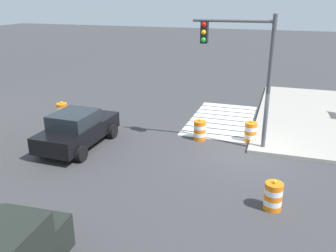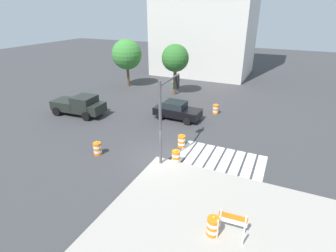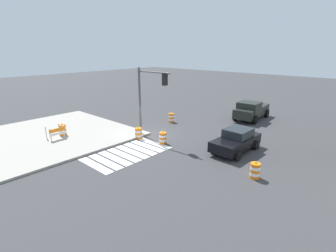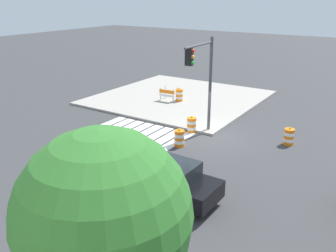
# 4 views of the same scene
# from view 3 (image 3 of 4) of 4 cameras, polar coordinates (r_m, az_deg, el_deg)

# --- Properties ---
(ground_plane) EXTENTS (120.00, 120.00, 0.00)m
(ground_plane) POSITION_cam_3_polar(r_m,az_deg,el_deg) (21.96, -3.87, -1.88)
(ground_plane) COLOR #38383A
(sidewalk_corner) EXTENTS (12.00, 12.00, 0.15)m
(sidewalk_corner) POSITION_cam_3_polar(r_m,az_deg,el_deg) (23.69, -24.87, -1.86)
(sidewalk_corner) COLOR #9E998E
(sidewalk_corner) RESTS_ON ground
(crosswalk_stripes) EXTENTS (5.85, 3.20, 0.02)m
(crosswalk_stripes) POSITION_cam_3_polar(r_m,az_deg,el_deg) (18.23, -8.99, -6.06)
(crosswalk_stripes) COLOR silver
(crosswalk_stripes) RESTS_ON ground
(sports_car) EXTENTS (4.34, 2.21, 1.63)m
(sports_car) POSITION_cam_3_polar(r_m,az_deg,el_deg) (18.82, 15.02, -3.08)
(sports_car) COLOR black
(sports_car) RESTS_ON ground
(pickup_truck) EXTENTS (5.27, 2.61, 1.92)m
(pickup_truck) POSITION_cam_3_polar(r_m,az_deg,el_deg) (27.66, 18.03, 3.36)
(pickup_truck) COLOR black
(pickup_truck) RESTS_ON ground
(traffic_barrel_near_corner) EXTENTS (0.56, 0.56, 1.02)m
(traffic_barrel_near_corner) POSITION_cam_3_polar(r_m,az_deg,el_deg) (20.89, -6.63, -1.64)
(traffic_barrel_near_corner) COLOR orange
(traffic_barrel_near_corner) RESTS_ON ground
(traffic_barrel_crosswalk_end) EXTENTS (0.56, 0.56, 1.02)m
(traffic_barrel_crosswalk_end) POSITION_cam_3_polar(r_m,az_deg,el_deg) (15.44, 18.89, -9.41)
(traffic_barrel_crosswalk_end) COLOR orange
(traffic_barrel_crosswalk_end) RESTS_ON ground
(traffic_barrel_median_near) EXTENTS (0.56, 0.56, 1.02)m
(traffic_barrel_median_near) POSITION_cam_3_polar(r_m,az_deg,el_deg) (25.43, 0.72, 1.86)
(traffic_barrel_median_near) COLOR orange
(traffic_barrel_median_near) RESTS_ON ground
(traffic_barrel_median_far) EXTENTS (0.56, 0.56, 1.02)m
(traffic_barrel_median_far) POSITION_cam_3_polar(r_m,az_deg,el_deg) (19.69, -1.17, -2.70)
(traffic_barrel_median_far) COLOR orange
(traffic_barrel_median_far) RESTS_ON ground
(traffic_barrel_on_sidewalk) EXTENTS (0.56, 0.56, 1.02)m
(traffic_barrel_on_sidewalk) POSITION_cam_3_polar(r_m,az_deg,el_deg) (22.87, -22.51, -0.81)
(traffic_barrel_on_sidewalk) COLOR orange
(traffic_barrel_on_sidewalk) RESTS_ON sidewalk_corner
(construction_barricade) EXTENTS (1.30, 0.85, 1.00)m
(construction_barricade) POSITION_cam_3_polar(r_m,az_deg,el_deg) (22.15, -23.74, -1.20)
(construction_barricade) COLOR silver
(construction_barricade) RESTS_ON sidewalk_corner
(traffic_light_pole) EXTENTS (0.50, 3.29, 5.50)m
(traffic_light_pole) POSITION_cam_3_polar(r_m,az_deg,el_deg) (20.28, -4.12, 7.94)
(traffic_light_pole) COLOR #4C4C51
(traffic_light_pole) RESTS_ON sidewalk_corner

